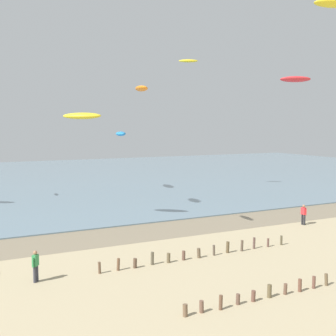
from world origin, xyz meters
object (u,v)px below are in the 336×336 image
at_px(person_by_waterline, 304,214).
at_px(kite_aloft_3, 82,116).
at_px(kite_aloft_2, 295,79).
at_px(kite_aloft_9, 121,134).
at_px(kite_aloft_10, 188,61).
at_px(person_nearest_camera, 36,265).
at_px(kite_aloft_5, 141,89).
at_px(kite_aloft_0, 333,3).

bearing_deg(person_by_waterline, kite_aloft_3, 153.33).
bearing_deg(person_by_waterline, kite_aloft_2, 52.17).
relative_size(kite_aloft_3, kite_aloft_9, 0.96).
height_order(kite_aloft_9, kite_aloft_10, kite_aloft_10).
bearing_deg(person_nearest_camera, kite_aloft_3, 63.91).
bearing_deg(kite_aloft_3, kite_aloft_10, -104.36).
height_order(person_by_waterline, kite_aloft_5, kite_aloft_5).
distance_m(person_by_waterline, kite_aloft_3, 20.18).
bearing_deg(kite_aloft_5, kite_aloft_9, 170.69).
relative_size(person_nearest_camera, kite_aloft_3, 0.51).
relative_size(kite_aloft_0, kite_aloft_3, 0.97).
bearing_deg(person_nearest_camera, person_by_waterline, 9.48).
xyz_separation_m(person_by_waterline, kite_aloft_2, (7.19, 9.26, 12.35)).
relative_size(kite_aloft_0, kite_aloft_9, 0.93).
bearing_deg(person_by_waterline, kite_aloft_10, 90.29).
bearing_deg(kite_aloft_10, kite_aloft_9, -3.82).
height_order(kite_aloft_0, kite_aloft_3, kite_aloft_0).
xyz_separation_m(person_by_waterline, kite_aloft_5, (-13.66, 2.36, 10.05)).
bearing_deg(person_by_waterline, kite_aloft_0, -49.55).
distance_m(person_nearest_camera, kite_aloft_0, 29.04).
relative_size(person_by_waterline, kite_aloft_5, 0.77).
relative_size(person_by_waterline, kite_aloft_9, 0.49).
bearing_deg(kite_aloft_2, kite_aloft_3, 30.00).
bearing_deg(kite_aloft_2, person_nearest_camera, 51.37).
distance_m(kite_aloft_3, kite_aloft_10, 21.27).
bearing_deg(kite_aloft_10, kite_aloft_2, 149.88).
xyz_separation_m(kite_aloft_2, kite_aloft_9, (-14.59, 14.70, -5.98)).
bearing_deg(person_nearest_camera, kite_aloft_2, 23.73).
distance_m(kite_aloft_5, kite_aloft_10, 22.74).
distance_m(kite_aloft_2, kite_aloft_5, 22.08).
height_order(kite_aloft_0, kite_aloft_2, kite_aloft_0).
bearing_deg(person_nearest_camera, kite_aloft_10, 46.67).
xyz_separation_m(kite_aloft_3, kite_aloft_10, (16.39, 11.59, 7.04)).
bearing_deg(person_by_waterline, kite_aloft_9, 107.17).
bearing_deg(kite_aloft_0, kite_aloft_10, 108.64).
distance_m(person_nearest_camera, kite_aloft_2, 34.58).
bearing_deg(kite_aloft_0, kite_aloft_2, 75.45).
relative_size(person_nearest_camera, person_by_waterline, 1.00).
bearing_deg(kite_aloft_3, kite_aloft_9, -79.72).
bearing_deg(kite_aloft_0, kite_aloft_3, 166.79).
bearing_deg(kite_aloft_0, person_nearest_camera, -158.73).
height_order(person_by_waterline, kite_aloft_0, kite_aloft_0).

